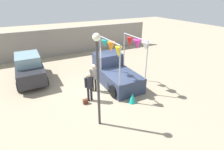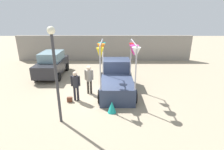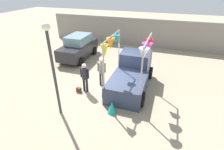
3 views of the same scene
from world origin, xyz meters
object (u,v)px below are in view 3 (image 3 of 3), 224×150
object	(u,v)px
parked_car	(78,47)
person_customer	(85,75)
person_vendor	(102,69)
handbag	(79,90)
vendor_truck	(132,73)
street_lamp	(52,60)
folded_kite_bundle_teal	(112,108)

from	to	relation	value
parked_car	person_customer	size ratio (longest dim) A/B	2.32
person_vendor	person_customer	bearing A→B (deg)	-125.32
handbag	vendor_truck	bearing A→B (deg)	31.06
handbag	street_lamp	bearing A→B (deg)	-89.21
parked_car	street_lamp	world-z (taller)	street_lamp
person_vendor	vendor_truck	bearing A→B (deg)	16.82
person_vendor	handbag	bearing A→B (deg)	-131.91
parked_car	person_customer	world-z (taller)	parked_car
vendor_truck	person_vendor	world-z (taller)	vendor_truck
parked_car	folded_kite_bundle_teal	world-z (taller)	parked_car
vendor_truck	parked_car	distance (m)	5.83
vendor_truck	parked_car	size ratio (longest dim) A/B	1.02
street_lamp	folded_kite_bundle_teal	distance (m)	3.47
parked_car	handbag	xyz separation A→B (m)	(2.37, -4.52, -0.80)
person_customer	folded_kite_bundle_teal	world-z (taller)	person_customer
person_vendor	folded_kite_bundle_teal	size ratio (longest dim) A/B	2.97
vendor_truck	handbag	world-z (taller)	vendor_truck
handbag	folded_kite_bundle_teal	bearing A→B (deg)	-25.01
vendor_truck	person_vendor	bearing A→B (deg)	-163.18
parked_car	handbag	size ratio (longest dim) A/B	14.29
person_vendor	handbag	size ratio (longest dim) A/B	6.37
handbag	folded_kite_bundle_teal	size ratio (longest dim) A/B	0.47
vendor_truck	parked_car	xyz separation A→B (m)	(-5.05, 2.91, 0.07)
folded_kite_bundle_teal	person_vendor	bearing A→B (deg)	122.00
parked_car	person_customer	bearing A→B (deg)	-57.74
folded_kite_bundle_teal	person_customer	bearing A→B (deg)	147.11
parked_car	street_lamp	distance (m)	7.06
parked_car	person_vendor	size ratio (longest dim) A/B	2.24
street_lamp	handbag	bearing A→B (deg)	90.79
vendor_truck	street_lamp	size ratio (longest dim) A/B	0.96
vendor_truck	folded_kite_bundle_teal	xyz separation A→B (m)	(-0.31, -2.71, -0.57)
vendor_truck	parked_car	world-z (taller)	vendor_truck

